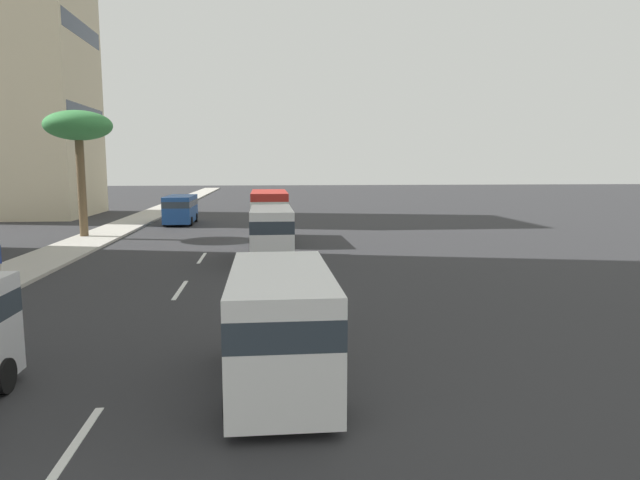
% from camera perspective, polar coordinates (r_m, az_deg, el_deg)
% --- Properties ---
extents(ground_plane, '(198.00, 198.00, 0.00)m').
position_cam_1_polar(ground_plane, '(34.94, -10.82, -0.02)').
color(ground_plane, '#2D2D30').
extents(sidewalk_right, '(162.00, 3.00, 0.15)m').
position_cam_1_polar(sidewalk_right, '(36.37, -22.60, -0.06)').
color(sidewalk_right, '#B2ADA3').
rests_on(sidewalk_right, ground_plane).
extents(lane_stripe_near, '(3.20, 0.16, 0.01)m').
position_cam_1_polar(lane_stripe_near, '(10.35, -24.21, -19.14)').
color(lane_stripe_near, silver).
rests_on(lane_stripe_near, ground_plane).
extents(lane_stripe_mid, '(3.20, 0.16, 0.01)m').
position_cam_1_polar(lane_stripe_mid, '(21.26, -14.15, -4.98)').
color(lane_stripe_mid, silver).
rests_on(lane_stripe_mid, ground_plane).
extents(lane_stripe_far, '(3.20, 0.16, 0.01)m').
position_cam_1_polar(lane_stripe_far, '(28.30, -12.03, -1.81)').
color(lane_stripe_far, silver).
rests_on(lane_stripe_far, ground_plane).
extents(minibus_lead, '(6.29, 2.27, 3.03)m').
position_cam_1_polar(minibus_lead, '(34.01, -5.23, 2.69)').
color(minibus_lead, silver).
rests_on(minibus_lead, ground_plane).
extents(van_second, '(5.25, 2.18, 2.23)m').
position_cam_1_polar(van_second, '(45.20, -14.12, 3.23)').
color(van_second, '#1E478C').
rests_on(van_second, ground_plane).
extents(van_fourth, '(5.00, 2.15, 2.46)m').
position_cam_1_polar(van_fourth, '(11.52, -4.05, -8.27)').
color(van_fourth, white).
rests_on(van_fourth, ground_plane).
extents(van_fifth, '(5.29, 2.08, 2.57)m').
position_cam_1_polar(van_fifth, '(26.50, -5.01, 0.89)').
color(van_fifth, white).
rests_on(van_fifth, ground_plane).
extents(palm_tree, '(4.07, 4.07, 7.82)m').
position_cam_1_polar(palm_tree, '(38.08, -23.56, 10.45)').
color(palm_tree, brown).
rests_on(palm_tree, sidewalk_right).
extents(office_tower_far, '(11.22, 13.20, 30.62)m').
position_cam_1_polar(office_tower_far, '(58.78, -29.62, 17.18)').
color(office_tower_far, beige).
rests_on(office_tower_far, ground_plane).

